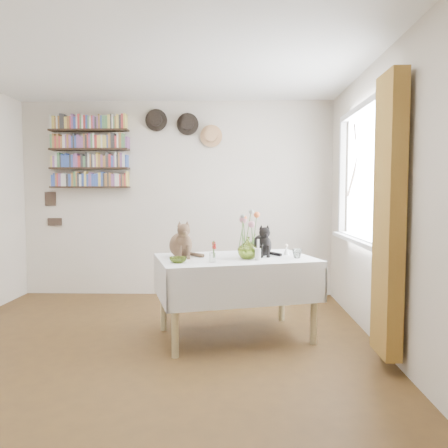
{
  "coord_description": "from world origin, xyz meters",
  "views": [
    {
      "loc": [
        0.75,
        -3.39,
        1.32
      ],
      "look_at": [
        0.66,
        0.45,
        1.05
      ],
      "focal_mm": 35.0,
      "sensor_mm": 36.0,
      "label": 1
    }
  ],
  "objects_px": {
    "dining_table": "(235,277)",
    "black_cat": "(262,239)",
    "flower_vase": "(248,248)",
    "tabby_cat": "(181,238)",
    "bookshelf_unit": "(89,152)"
  },
  "relations": [
    {
      "from": "dining_table",
      "to": "black_cat",
      "type": "height_order",
      "value": "black_cat"
    },
    {
      "from": "dining_table",
      "to": "flower_vase",
      "type": "relative_size",
      "value": 8.06
    },
    {
      "from": "black_cat",
      "to": "bookshelf_unit",
      "type": "height_order",
      "value": "bookshelf_unit"
    },
    {
      "from": "dining_table",
      "to": "flower_vase",
      "type": "distance_m",
      "value": 0.31
    },
    {
      "from": "tabby_cat",
      "to": "flower_vase",
      "type": "relative_size",
      "value": 1.76
    },
    {
      "from": "tabby_cat",
      "to": "black_cat",
      "type": "bearing_deg",
      "value": -10.41
    },
    {
      "from": "tabby_cat",
      "to": "flower_vase",
      "type": "bearing_deg",
      "value": -27.18
    },
    {
      "from": "flower_vase",
      "to": "bookshelf_unit",
      "type": "distance_m",
      "value": 2.79
    },
    {
      "from": "bookshelf_unit",
      "to": "black_cat",
      "type": "bearing_deg",
      "value": -35.44
    },
    {
      "from": "flower_vase",
      "to": "tabby_cat",
      "type": "bearing_deg",
      "value": 171.9
    },
    {
      "from": "dining_table",
      "to": "flower_vase",
      "type": "xyz_separation_m",
      "value": [
        0.11,
        -0.09,
        0.28
      ]
    },
    {
      "from": "tabby_cat",
      "to": "black_cat",
      "type": "distance_m",
      "value": 0.75
    },
    {
      "from": "dining_table",
      "to": "bookshelf_unit",
      "type": "xyz_separation_m",
      "value": [
        -1.86,
        1.61,
        1.29
      ]
    },
    {
      "from": "dining_table",
      "to": "flower_vase",
      "type": "height_order",
      "value": "flower_vase"
    },
    {
      "from": "flower_vase",
      "to": "bookshelf_unit",
      "type": "relative_size",
      "value": 0.2
    }
  ]
}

